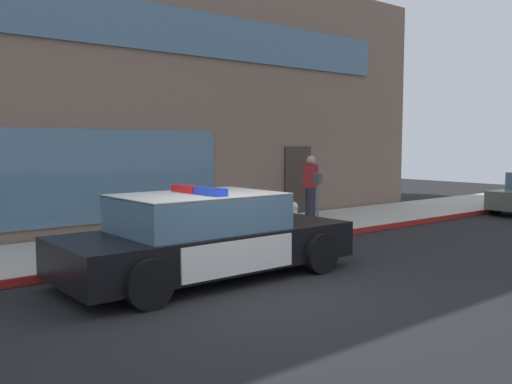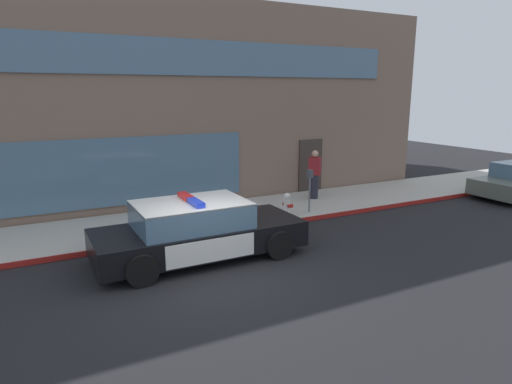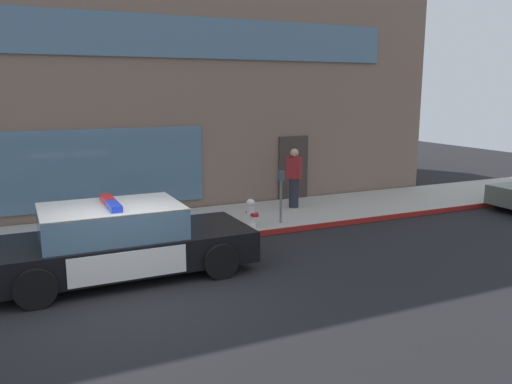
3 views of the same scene
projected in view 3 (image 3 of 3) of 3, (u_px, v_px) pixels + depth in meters
The scene contains 8 objects.
ground at pixel (132, 298), 8.80m from camera, with size 48.00×48.00×0.00m, color black.
sidewalk at pixel (98, 235), 12.38m from camera, with size 48.00×3.02×0.15m, color #B2ADA3.
curb_red_paint at pixel (108, 253), 11.02m from camera, with size 28.80×0.04×0.14m, color maroon.
storefront_building at pixel (22, 93), 16.99m from camera, with size 24.99×9.99×6.80m.
police_cruiser at pixel (120, 241), 9.77m from camera, with size 4.89×2.17×1.49m.
fire_hydrant at pixel (251, 214), 12.69m from camera, with size 0.34×0.39×0.73m.
pedestrian_on_sidewalk at pixel (294, 178), 14.81m from camera, with size 0.47×0.47×1.71m.
parking_meter at pixel (281, 187), 13.05m from camera, with size 0.12×0.18×1.34m.
Camera 3 is at (-1.53, -8.41, 3.48)m, focal length 36.20 mm.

